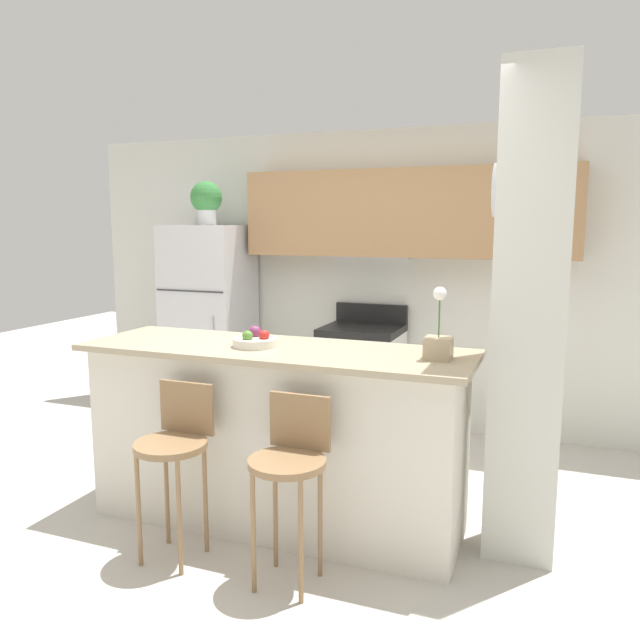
# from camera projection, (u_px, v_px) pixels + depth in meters

# --- Properties ---
(ground_plane) EXTENTS (14.00, 14.00, 0.00)m
(ground_plane) POSITION_uv_depth(u_px,v_px,m) (277.00, 521.00, 3.72)
(ground_plane) COLOR beige
(wall_back) EXTENTS (5.60, 0.38, 2.55)m
(wall_back) POSITION_uv_depth(u_px,v_px,m) (388.00, 253.00, 5.30)
(wall_back) COLOR silver
(wall_back) RESTS_ON ground_plane
(pillar_right) EXTENTS (0.38, 0.32, 2.55)m
(pillar_right) POSITION_uv_depth(u_px,v_px,m) (529.00, 318.00, 3.19)
(pillar_right) COLOR silver
(pillar_right) RESTS_ON ground_plane
(counter_bar) EXTENTS (2.27, 0.73, 1.06)m
(counter_bar) POSITION_uv_depth(u_px,v_px,m) (276.00, 435.00, 3.64)
(counter_bar) COLOR silver
(counter_bar) RESTS_ON ground_plane
(refrigerator) EXTENTS (0.70, 0.65, 1.75)m
(refrigerator) POSITION_uv_depth(u_px,v_px,m) (210.00, 322.00, 5.69)
(refrigerator) COLOR silver
(refrigerator) RESTS_ON ground_plane
(stove_range) EXTENTS (0.64, 0.59, 1.07)m
(stove_range) POSITION_uv_depth(u_px,v_px,m) (362.00, 379.00, 5.27)
(stove_range) COLOR white
(stove_range) RESTS_ON ground_plane
(bar_stool_left) EXTENTS (0.38, 0.38, 0.92)m
(bar_stool_left) POSITION_uv_depth(u_px,v_px,m) (175.00, 445.00, 3.26)
(bar_stool_left) COLOR olive
(bar_stool_left) RESTS_ON ground_plane
(bar_stool_right) EXTENTS (0.38, 0.38, 0.92)m
(bar_stool_right) POSITION_uv_depth(u_px,v_px,m) (290.00, 462.00, 3.02)
(bar_stool_right) COLOR olive
(bar_stool_right) RESTS_ON ground_plane
(potted_plant_on_fridge) EXTENTS (0.28, 0.28, 0.39)m
(potted_plant_on_fridge) POSITION_uv_depth(u_px,v_px,m) (206.00, 200.00, 5.52)
(potted_plant_on_fridge) COLOR silver
(potted_plant_on_fridge) RESTS_ON refrigerator
(orchid_vase) EXTENTS (0.14, 0.14, 0.38)m
(orchid_vase) POSITION_uv_depth(u_px,v_px,m) (439.00, 341.00, 3.22)
(orchid_vase) COLOR tan
(orchid_vase) RESTS_ON counter_bar
(fruit_bowl) EXTENTS (0.26, 0.26, 0.11)m
(fruit_bowl) POSITION_uv_depth(u_px,v_px,m) (255.00, 341.00, 3.57)
(fruit_bowl) COLOR silver
(fruit_bowl) RESTS_ON counter_bar
(trash_bin) EXTENTS (0.28, 0.28, 0.38)m
(trash_bin) POSITION_uv_depth(u_px,v_px,m) (256.00, 407.00, 5.39)
(trash_bin) COLOR black
(trash_bin) RESTS_ON ground_plane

